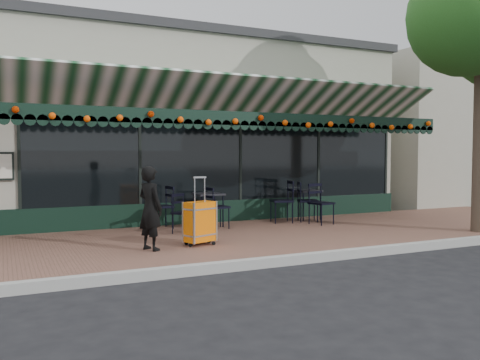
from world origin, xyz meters
name	(u,v)px	position (x,y,z in m)	size (l,w,h in m)	color
ground	(268,266)	(0.00, 0.00, 0.00)	(80.00, 80.00, 0.00)	black
sidewalk	(218,241)	(0.00, 2.00, 0.07)	(18.00, 4.00, 0.15)	brown
curb	(270,262)	(0.00, -0.08, 0.07)	(18.00, 0.16, 0.15)	#9E9E99
restaurant_building	(141,135)	(0.00, 7.84, 2.27)	(12.00, 9.60, 4.50)	#9D9988
neighbor_building_right	(457,137)	(13.00, 8.00, 2.40)	(12.00, 8.00, 4.80)	#A4A090
woman	(150,208)	(-1.51, 1.26, 0.84)	(0.51, 0.33, 1.39)	black
suitcase	(200,222)	(-0.61, 1.35, 0.55)	(0.59, 0.45, 1.18)	orange
cafe_table_a	(306,193)	(2.95, 3.50, 0.79)	(0.58, 0.58, 0.71)	black
cafe_table_b	(208,197)	(0.37, 3.42, 0.80)	(0.59, 0.59, 0.73)	black
chair_a_left	(282,201)	(2.12, 3.27, 0.64)	(0.49, 0.49, 0.99)	black
chair_a_right	(308,201)	(2.78, 3.17, 0.62)	(0.47, 0.47, 0.95)	black
chair_a_front	(321,204)	(2.79, 2.63, 0.62)	(0.47, 0.47, 0.93)	black
chair_b_left	(161,207)	(-0.66, 3.55, 0.61)	(0.46, 0.46, 0.91)	black
chair_b_right	(217,207)	(0.40, 3.01, 0.60)	(0.45, 0.45, 0.90)	black
chair_b_front	(184,213)	(-0.44, 2.68, 0.55)	(0.40, 0.40, 0.81)	black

